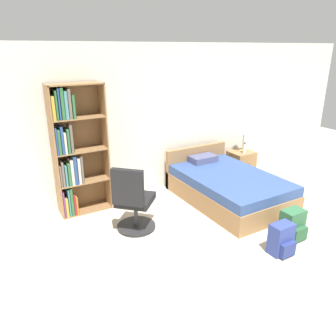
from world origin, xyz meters
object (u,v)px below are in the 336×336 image
(office_chair, at_px, (133,203))
(backpack_green, at_px, (293,225))
(backpack_blue, at_px, (282,240))
(nightstand, at_px, (241,163))
(water_bottle, at_px, (244,148))
(bookshelf, at_px, (73,151))
(bed, at_px, (226,186))
(table_lamp, at_px, (244,130))

(office_chair, relative_size, backpack_green, 2.44)
(backpack_blue, bearing_deg, backpack_green, 22.91)
(nightstand, height_order, water_bottle, water_bottle)
(office_chair, bearing_deg, bookshelf, 117.65)
(bed, relative_size, water_bottle, 9.00)
(bookshelf, bearing_deg, backpack_green, -44.11)
(nightstand, relative_size, backpack_green, 1.22)
(water_bottle, bearing_deg, office_chair, -164.16)
(water_bottle, xyz_separation_m, backpack_blue, (-1.41, -2.26, -0.42))
(bed, distance_m, backpack_green, 1.42)
(bookshelf, height_order, backpack_blue, bookshelf)
(table_lamp, relative_size, backpack_green, 1.26)
(water_bottle, distance_m, backpack_blue, 2.70)
(office_chair, xyz_separation_m, water_bottle, (2.81, 0.80, 0.16))
(nightstand, xyz_separation_m, backpack_green, (-1.02, -2.19, -0.06))
(table_lamp, xyz_separation_m, water_bottle, (-0.08, -0.13, -0.33))
(water_bottle, relative_size, backpack_green, 0.54)
(office_chair, relative_size, backpack_blue, 2.45)
(office_chair, distance_m, water_bottle, 2.93)
(office_chair, xyz_separation_m, table_lamp, (2.89, 0.93, 0.49))
(bed, height_order, office_chair, office_chair)
(backpack_blue, bearing_deg, bed, 75.21)
(nightstand, bearing_deg, backpack_green, -115.10)
(nightstand, xyz_separation_m, table_lamp, (0.04, 0.03, 0.69))
(bookshelf, relative_size, nightstand, 3.99)
(bed, bearing_deg, office_chair, -175.72)
(office_chair, bearing_deg, nightstand, 17.59)
(bed, relative_size, nightstand, 3.99)
(bookshelf, distance_m, backpack_blue, 3.24)
(bed, height_order, backpack_green, bed)
(office_chair, xyz_separation_m, backpack_blue, (1.40, -1.46, -0.25))
(bookshelf, height_order, water_bottle, bookshelf)
(bookshelf, bearing_deg, office_chair, -62.35)
(backpack_blue, bearing_deg, table_lamp, 58.10)
(office_chair, relative_size, table_lamp, 1.94)
(bookshelf, height_order, backpack_green, bookshelf)
(nightstand, relative_size, backpack_blue, 1.22)
(backpack_blue, bearing_deg, nightstand, 58.46)
(bed, xyz_separation_m, backpack_green, (0.01, -1.42, -0.06))
(bookshelf, relative_size, table_lamp, 3.86)
(bed, xyz_separation_m, nightstand, (1.03, 0.77, -0.00))
(bookshelf, xyz_separation_m, backpack_blue, (1.93, -2.46, -0.83))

